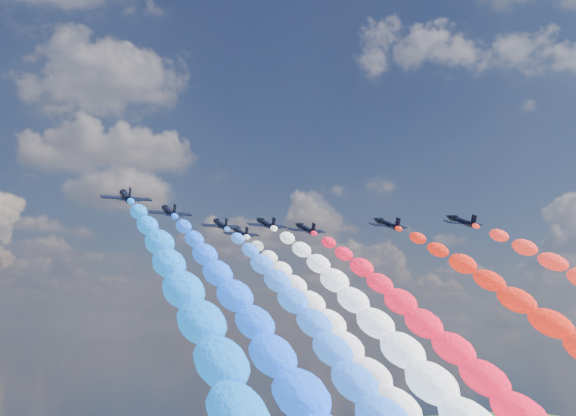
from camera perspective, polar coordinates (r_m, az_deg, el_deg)
name	(u,v)px	position (r m, az deg, el deg)	size (l,w,h in m)	color
jet_0	(126,196)	(115.69, -12.89, 0.93)	(7.90, 10.59, 2.33)	black
trail_0	(210,369)	(68.35, -6.31, -12.77)	(6.25, 91.55, 52.00)	blue
jet_1	(169,211)	(129.53, -9.54, -0.27)	(7.90, 10.59, 2.33)	black
trail_1	(262,361)	(83.18, -2.11, -12.21)	(6.25, 91.55, 52.00)	#1452FF
jet_2	(221,224)	(144.80, -5.44, -1.32)	(7.90, 10.59, 2.33)	black
trail_2	(323,355)	(99.82, 2.79, -11.74)	(6.25, 91.55, 52.00)	blue
jet_3	(266,224)	(143.31, -1.77, -1.27)	(7.90, 10.59, 2.33)	black
trail_3	(391,356)	(99.78, 8.26, -11.66)	(6.25, 91.55, 52.00)	white
jet_4	(240,232)	(157.03, -3.85, -1.97)	(7.90, 10.59, 2.33)	black
trail_4	(339,352)	(112.62, 4.12, -11.47)	(6.25, 91.55, 52.00)	silver
jet_5	(306,229)	(150.66, 1.42, -1.67)	(7.90, 10.59, 2.33)	black
trail_5	(439,354)	(108.52, 12.05, -11.37)	(6.25, 91.55, 52.00)	red
jet_6	(387,224)	(144.85, 7.98, -1.27)	(7.90, 10.59, 2.33)	black
trail_6	(570,356)	(106.25, 21.70, -10.96)	(6.25, 91.55, 52.00)	red
jet_7	(462,221)	(143.84, 13.79, -1.03)	(7.90, 10.59, 2.33)	black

